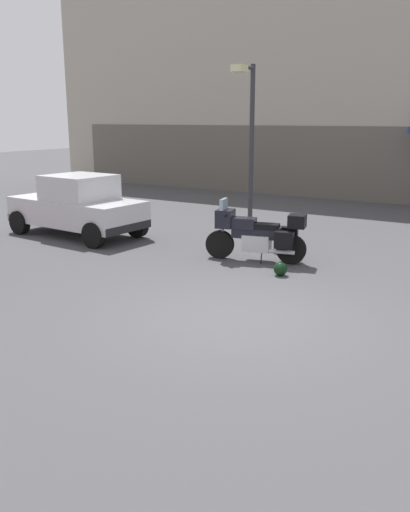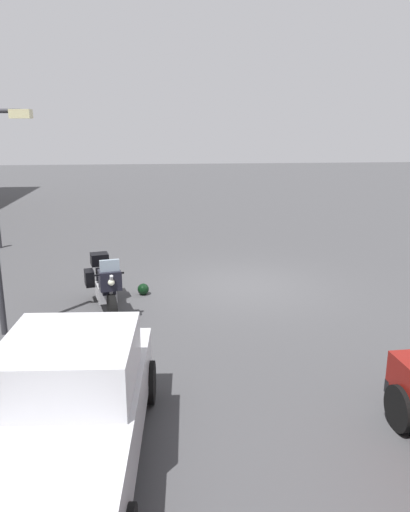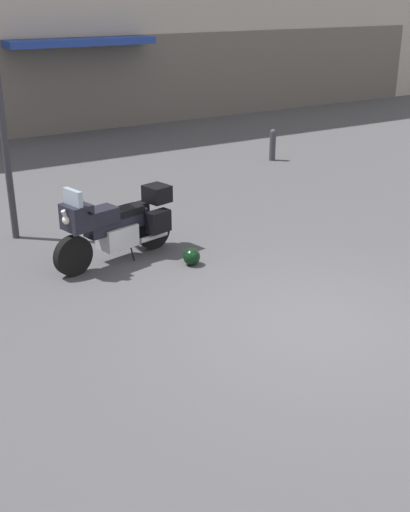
# 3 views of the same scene
# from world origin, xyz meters

# --- Properties ---
(ground_plane) EXTENTS (80.00, 80.00, 0.00)m
(ground_plane) POSITION_xyz_m (0.00, 0.00, 0.00)
(ground_plane) COLOR #424244
(motorcycle) EXTENTS (2.23, 1.03, 1.36)m
(motorcycle) POSITION_xyz_m (-1.32, 3.38, 0.62)
(motorcycle) COLOR black
(motorcycle) RESTS_ON ground
(helmet) EXTENTS (0.28, 0.28, 0.28)m
(helmet) POSITION_xyz_m (-0.39, 2.58, 0.14)
(helmet) COLOR black
(helmet) RESTS_ON ground
(car_hatchback_near) EXTENTS (3.95, 2.00, 1.64)m
(car_hatchback_near) POSITION_xyz_m (-6.62, 3.28, 0.81)
(car_hatchback_near) COLOR silver
(car_hatchback_near) RESTS_ON ground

